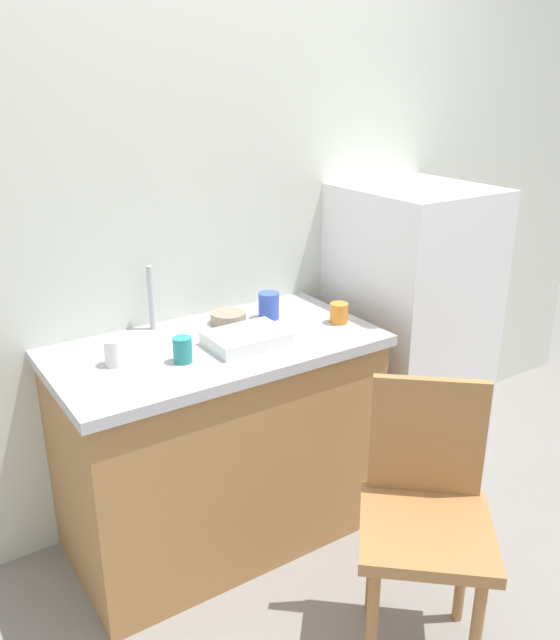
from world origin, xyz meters
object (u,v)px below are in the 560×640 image
object	(u,v)px
cup_white	(114,353)
cup_orange	(339,313)
cup_blue	(269,306)
refrigerator	(408,333)
cup_teal	(182,350)
dish_tray	(247,338)
terracotta_bowl	(228,318)
chair	(425,510)

from	to	relation	value
cup_white	cup_orange	distance (m)	0.88
cup_blue	cup_orange	world-z (taller)	cup_blue
refrigerator	cup_teal	distance (m)	1.18
cup_white	dish_tray	bearing A→B (deg)	-11.36
cup_teal	dish_tray	bearing A→B (deg)	2.24
dish_tray	cup_blue	bearing A→B (deg)	41.15
refrigerator	terracotta_bowl	bearing A→B (deg)	170.53
dish_tray	cup_white	world-z (taller)	cup_white
chair	dish_tray	size ratio (longest dim) A/B	3.18
refrigerator	dish_tray	world-z (taller)	refrigerator
chair	refrigerator	bearing A→B (deg)	90.96
cup_teal	chair	bearing A→B (deg)	-57.34
cup_white	cup_teal	size ratio (longest dim) A/B	1.02
refrigerator	cup_white	bearing A→B (deg)	179.85
refrigerator	cup_teal	size ratio (longest dim) A/B	14.79
refrigerator	cup_blue	size ratio (longest dim) A/B	12.46
refrigerator	terracotta_bowl	distance (m)	0.88
refrigerator	cup_blue	bearing A→B (deg)	171.69
refrigerator	cup_orange	distance (m)	0.54
refrigerator	cup_white	world-z (taller)	refrigerator
refrigerator	dish_tray	size ratio (longest dim) A/B	4.72
cup_orange	cup_teal	size ratio (longest dim) A/B	0.89
cup_orange	refrigerator	bearing A→B (deg)	11.19
dish_tray	cup_orange	xyz separation A→B (m)	(0.42, -0.01, 0.01)
refrigerator	cup_white	distance (m)	1.37
terracotta_bowl	cup_orange	bearing A→B (deg)	-32.92
chair	cup_blue	size ratio (longest dim) A/B	8.39
cup_white	cup_teal	world-z (taller)	cup_white
dish_tray	cup_orange	world-z (taller)	cup_orange
cup_orange	cup_blue	bearing A→B (deg)	136.01
refrigerator	cup_orange	world-z (taller)	refrigerator
terracotta_bowl	cup_teal	bearing A→B (deg)	-142.33
terracotta_bowl	cup_white	size ratio (longest dim) A/B	1.51
chair	terracotta_bowl	bearing A→B (deg)	140.17
chair	terracotta_bowl	xyz separation A→B (m)	(-0.15, 0.96, 0.37)
cup_blue	cup_teal	size ratio (longest dim) A/B	1.19
dish_tray	cup_white	xyz separation A→B (m)	(-0.46, 0.09, 0.02)
refrigerator	cup_orange	size ratio (longest dim) A/B	16.61
dish_tray	cup_orange	size ratio (longest dim) A/B	3.52
chair	dish_tray	distance (m)	0.84
cup_teal	cup_orange	bearing A→B (deg)	0.32
chair	cup_white	world-z (taller)	cup_white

